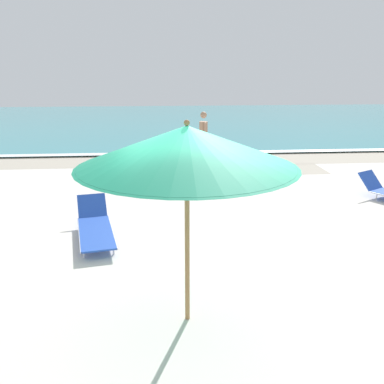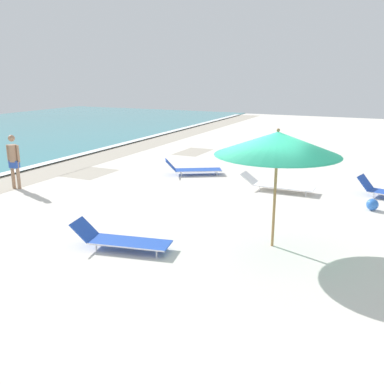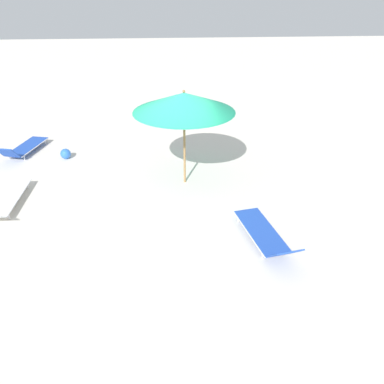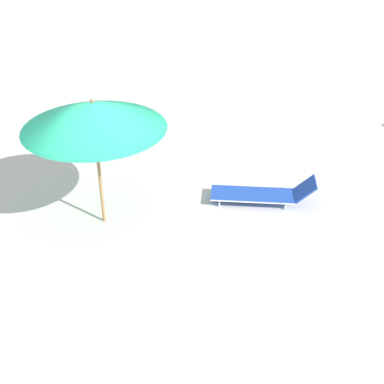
# 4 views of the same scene
# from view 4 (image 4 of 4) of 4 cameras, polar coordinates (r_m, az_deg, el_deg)

# --- Properties ---
(ground_plane) EXTENTS (60.00, 60.00, 0.16)m
(ground_plane) POSITION_cam_4_polar(r_m,az_deg,el_deg) (10.31, -7.05, -5.20)
(ground_plane) COLOR silver
(beach_umbrella) EXTENTS (2.62, 2.62, 2.57)m
(beach_umbrella) POSITION_cam_4_polar(r_m,az_deg,el_deg) (9.69, -10.48, 7.98)
(beach_umbrella) COLOR #9E7547
(beach_umbrella) RESTS_ON ground_plane
(sun_lounger_under_umbrella) EXTENTS (1.00, 2.21, 0.57)m
(sun_lounger_under_umbrella) POSITION_cam_4_polar(r_m,az_deg,el_deg) (11.19, 7.64, -0.15)
(sun_lounger_under_umbrella) COLOR blue
(sun_lounger_under_umbrella) RESTS_ON ground_plane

